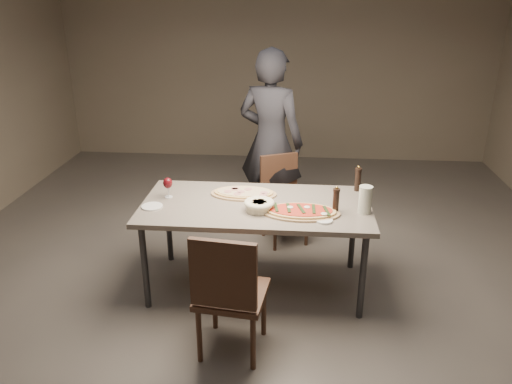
# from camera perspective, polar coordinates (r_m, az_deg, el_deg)

# --- Properties ---
(room) EXTENTS (7.00, 7.00, 7.00)m
(room) POSITION_cam_1_polar(r_m,az_deg,el_deg) (3.72, 0.00, 7.88)
(room) COLOR #57514B
(room) RESTS_ON ground
(dining_table) EXTENTS (1.80, 0.90, 0.75)m
(dining_table) POSITION_cam_1_polar(r_m,az_deg,el_deg) (3.95, 0.00, -2.11)
(dining_table) COLOR slate
(dining_table) RESTS_ON ground
(zucchini_pizza) EXTENTS (0.59, 0.33, 0.05)m
(zucchini_pizza) POSITION_cam_1_polar(r_m,az_deg,el_deg) (3.77, 5.17, -2.24)
(zucchini_pizza) COLOR tan
(zucchini_pizza) RESTS_ON dining_table
(ham_pizza) EXTENTS (0.54, 0.30, 0.04)m
(ham_pizza) POSITION_cam_1_polar(r_m,az_deg,el_deg) (4.09, -1.41, -0.11)
(ham_pizza) COLOR tan
(ham_pizza) RESTS_ON dining_table
(bread_basket) EXTENTS (0.23, 0.23, 0.08)m
(bread_basket) POSITION_cam_1_polar(r_m,az_deg,el_deg) (3.78, 0.37, -1.48)
(bread_basket) COLOR beige
(bread_basket) RESTS_ON dining_table
(oil_dish) EXTENTS (0.13, 0.13, 0.01)m
(oil_dish) POSITION_cam_1_polar(r_m,az_deg,el_deg) (3.67, 7.78, -3.22)
(oil_dish) COLOR white
(oil_dish) RESTS_ON dining_table
(pepper_mill_left) EXTENTS (0.06, 0.06, 0.22)m
(pepper_mill_left) POSITION_cam_1_polar(r_m,az_deg,el_deg) (4.23, 11.56, 1.47)
(pepper_mill_left) COLOR black
(pepper_mill_left) RESTS_ON dining_table
(pepper_mill_right) EXTENTS (0.05, 0.05, 0.21)m
(pepper_mill_right) POSITION_cam_1_polar(r_m,az_deg,el_deg) (3.79, 9.13, -0.91)
(pepper_mill_right) COLOR black
(pepper_mill_right) RESTS_ON dining_table
(carafe) EXTENTS (0.10, 0.10, 0.21)m
(carafe) POSITION_cam_1_polar(r_m,az_deg,el_deg) (3.82, 12.37, -0.85)
(carafe) COLOR silver
(carafe) RESTS_ON dining_table
(wine_glass) EXTENTS (0.08, 0.08, 0.17)m
(wine_glass) POSITION_cam_1_polar(r_m,az_deg,el_deg) (4.07, -10.05, 0.94)
(wine_glass) COLOR silver
(wine_glass) RESTS_ON dining_table
(side_plate) EXTENTS (0.16, 0.16, 0.01)m
(side_plate) POSITION_cam_1_polar(r_m,az_deg,el_deg) (3.95, -11.79, -1.63)
(side_plate) COLOR white
(side_plate) RESTS_ON dining_table
(chair_near) EXTENTS (0.49, 0.49, 0.94)m
(chair_near) POSITION_cam_1_polar(r_m,az_deg,el_deg) (3.27, -3.17, -11.08)
(chair_near) COLOR #40281B
(chair_near) RESTS_ON ground
(chair_far) EXTENTS (0.52, 0.52, 0.84)m
(chair_far) POSITION_cam_1_polar(r_m,az_deg,el_deg) (4.86, 3.02, -0.16)
(chair_far) COLOR #40281B
(chair_far) RESTS_ON ground
(diner) EXTENTS (0.78, 0.64, 1.83)m
(diner) POSITION_cam_1_polar(r_m,az_deg,el_deg) (4.96, 1.69, 5.75)
(diner) COLOR black
(diner) RESTS_ON ground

